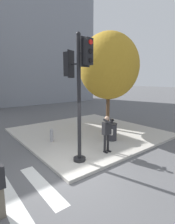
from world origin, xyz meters
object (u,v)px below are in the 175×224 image
(person_photographer, at_px, (107,131))
(fire_hydrant, at_px, (52,135))
(traffic_signal_pole, at_px, (78,85))
(street_tree, at_px, (109,66))
(trash_bin, at_px, (112,132))

(person_photographer, xyz_separation_m, fire_hydrant, (-1.33, 2.80, -0.64))
(traffic_signal_pole, bearing_deg, person_photographer, -1.95)
(person_photographer, bearing_deg, street_tree, 44.51)
(traffic_signal_pole, bearing_deg, fire_hydrant, 85.98)
(fire_hydrant, relative_size, trash_bin, 0.75)
(traffic_signal_pole, relative_size, fire_hydrant, 7.07)
(traffic_signal_pole, height_order, street_tree, street_tree)
(traffic_signal_pole, relative_size, person_photographer, 2.98)
(fire_hydrant, bearing_deg, traffic_signal_pole, -94.02)
(traffic_signal_pole, relative_size, trash_bin, 5.31)
(fire_hydrant, xyz_separation_m, trash_bin, (2.66, -1.82, 0.12))
(traffic_signal_pole, xyz_separation_m, trash_bin, (2.85, 0.93, -2.60))
(traffic_signal_pole, xyz_separation_m, person_photographer, (1.52, -0.05, -2.08))
(trash_bin, bearing_deg, fire_hydrant, 145.63)
(person_photographer, distance_m, street_tree, 4.96)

